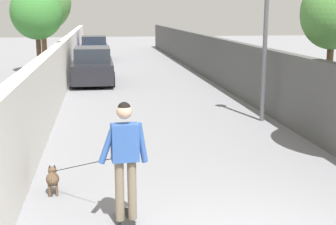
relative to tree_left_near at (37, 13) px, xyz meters
The scene contains 12 objects.
ground_plane 5.14m from the tree_left_near, 76.12° to the right, with size 80.00×80.00×0.00m, color gray.
wall_left 2.42m from the tree_left_near, 141.78° to the right, with size 48.00×0.30×1.91m, color silver.
fence_right 7.65m from the tree_left_near, 97.79° to the right, with size 48.00×0.30×1.95m, color #4C4C4C.
tree_left_near is the anchor object (origin of this frame).
tree_left_far 6.04m from the tree_left_near, ahead, with size 2.82×2.82×4.99m.
tree_right_distant 10.34m from the tree_left_near, 122.13° to the right, with size 1.82×1.82×4.03m.
lamp_post 8.79m from the tree_left_near, 129.77° to the right, with size 0.36×0.36×4.27m.
skateboard 12.36m from the tree_left_near, 167.79° to the right, with size 0.82×0.28×0.08m.
person_skateboarder 12.15m from the tree_left_near, 167.79° to the right, with size 0.26×0.71×1.74m.
dog 10.79m from the tree_left_near, behind, with size 1.67×1.30×1.06m.
car_near 3.91m from the tree_left_near, 37.78° to the right, with size 4.37×1.80×1.54m.
car_far 12.82m from the tree_left_near, ahead, with size 4.22×1.80×1.54m.
Camera 1 is at (-5.07, 1.83, 3.04)m, focal length 49.97 mm.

